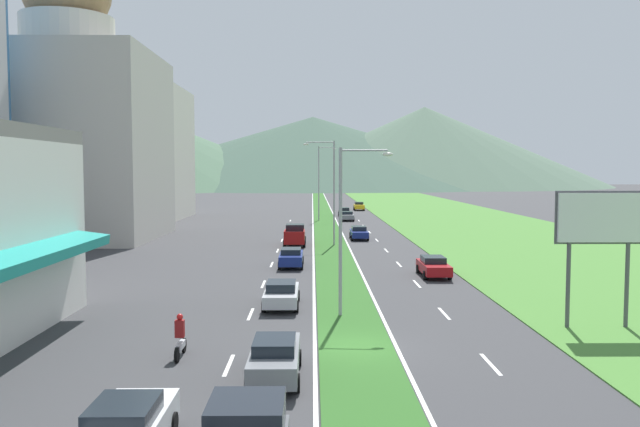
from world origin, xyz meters
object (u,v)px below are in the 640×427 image
Objects in this scene: car_6 at (291,257)px; pickup_truck_1 at (295,235)px; car_3 at (433,266)px; car_5 at (344,212)px; billboard_roadside at (600,226)px; car_4 at (347,216)px; street_lamp_near at (346,220)px; street_lamp_far at (320,179)px; car_0 at (359,206)px; car_8 at (275,357)px; street_lamp_mid at (331,186)px; motorcycle_rider at (180,339)px; car_2 at (359,233)px; car_7 at (281,293)px.

pickup_truck_1 reaches higher than car_6.
car_3 is 0.98× the size of car_5.
car_3 is at bearing 108.43° from billboard_roadside.
car_4 is at bearing -176.05° from car_3.
car_4 is (3.42, 62.14, -4.31)m from street_lamp_near.
street_lamp_far reaches higher than car_0.
car_8 is (-9.98, -22.16, 0.04)m from car_3.
car_0 is at bearing -10.77° from pickup_truck_1.
billboard_roadside reaches higher than car_3.
street_lamp_mid reaches higher than street_lamp_near.
car_0 is 94.66m from motorcycle_rider.
billboard_roadside is 40.51m from car_2.
car_2 is at bearing -0.19° from car_5.
car_8 is (0.28, -26.80, 0.02)m from car_6.
car_5 reaches higher than car_3.
street_lamp_far is (-0.65, 31.02, 0.23)m from street_lamp_mid.
car_0 is 2.18× the size of motorcycle_rider.
car_4 is (-3.44, 49.83, -0.02)m from car_3.
street_lamp_far reaches higher than car_7.
street_lamp_mid is 0.95× the size of street_lamp_far.
car_0 is at bearing 82.93° from street_lamp_mid.
pickup_truck_1 is at bearing -12.64° from car_4.
billboard_roadside is at bearing -12.71° from street_lamp_near.
street_lamp_mid is at bearing 89.79° from street_lamp_near.
car_7 is (-10.33, -9.93, -0.00)m from car_3.
car_0 is at bearing -8.50° from car_6.
motorcycle_rider is at bearing -134.57° from street_lamp_near.
pickup_truck_1 is at bearing 0.53° from car_8.
billboard_roadside is 1.39× the size of car_8.
car_8 is 2.37× the size of motorcycle_rider.
car_0 is at bearing 72.84° from street_lamp_far.
car_7 is (-6.88, -59.76, 0.02)m from car_4.
car_6 is at bearing -93.63° from street_lamp_far.
street_lamp_mid reaches higher than car_5.
car_6 is 1.01× the size of car_8.
street_lamp_mid is at bearing -29.69° from car_2.
street_lamp_near reaches higher than motorcycle_rider.
car_6 is 26.80m from car_8.
street_lamp_mid is at bearing -14.01° from car_6.
car_0 is at bearing 93.13° from billboard_roadside.
street_lamp_near is 31.05m from street_lamp_mid.
car_4 is 8.49m from car_5.
street_lamp_mid is 6.16m from pickup_truck_1.
street_lamp_far is 2.37× the size of car_3.
car_6 is (-2.86, -45.10, -5.43)m from street_lamp_far.
car_0 is at bearing 171.65° from car_4.
car_6 is at bearing -8.50° from car_0.
pickup_truck_1 is (-6.91, -30.83, 0.27)m from car_4.
car_8 is (-2.58, -71.90, -5.41)m from street_lamp_far.
car_5 is at bearing 179.81° from car_2.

